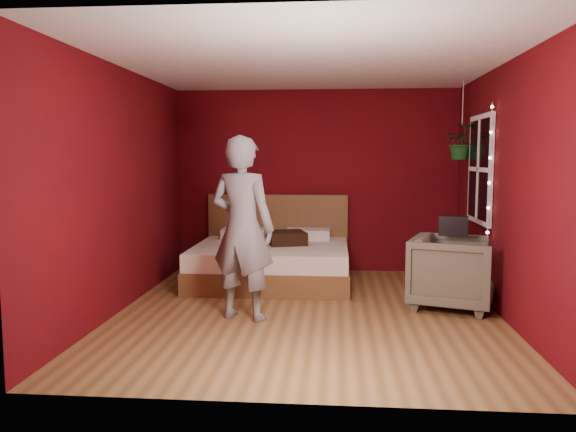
# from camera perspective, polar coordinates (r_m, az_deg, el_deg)

# --- Properties ---
(floor) EXTENTS (4.50, 4.50, 0.00)m
(floor) POSITION_cam_1_polar(r_m,az_deg,el_deg) (6.07, 1.99, -9.70)
(floor) COLOR olive
(floor) RESTS_ON ground
(room_walls) EXTENTS (4.04, 4.54, 2.62)m
(room_walls) POSITION_cam_1_polar(r_m,az_deg,el_deg) (5.84, 2.05, 6.36)
(room_walls) COLOR #5A090C
(room_walls) RESTS_ON ground
(window) EXTENTS (0.05, 0.97, 1.27)m
(window) POSITION_cam_1_polar(r_m,az_deg,el_deg) (6.94, 18.90, 4.51)
(window) COLOR white
(window) RESTS_ON room_walls
(fairy_lights) EXTENTS (0.04, 0.04, 1.45)m
(fairy_lights) POSITION_cam_1_polar(r_m,az_deg,el_deg) (6.43, 19.81, 4.38)
(fairy_lights) COLOR silver
(fairy_lights) RESTS_ON room_walls
(bed) EXTENTS (2.01, 1.71, 1.11)m
(bed) POSITION_cam_1_polar(r_m,az_deg,el_deg) (7.45, -1.63, -4.48)
(bed) COLOR brown
(bed) RESTS_ON ground
(person) EXTENTS (0.78, 0.63, 1.86)m
(person) POSITION_cam_1_polar(r_m,az_deg,el_deg) (5.66, -4.64, -1.27)
(person) COLOR slate
(person) RESTS_ON ground
(armchair) EXTENTS (1.09, 1.08, 0.79)m
(armchair) POSITION_cam_1_polar(r_m,az_deg,el_deg) (6.39, 16.40, -5.49)
(armchair) COLOR #5B5948
(armchair) RESTS_ON ground
(handbag) EXTENTS (0.33, 0.21, 0.22)m
(handbag) POSITION_cam_1_polar(r_m,az_deg,el_deg) (6.36, 16.46, -0.95)
(handbag) COLOR black
(handbag) RESTS_ON armchair
(throw_pillow) EXTENTS (0.59, 0.59, 0.17)m
(throw_pillow) POSITION_cam_1_polar(r_m,az_deg,el_deg) (7.37, -0.16, -2.23)
(throw_pillow) COLOR black
(throw_pillow) RESTS_ON bed
(hanging_plant) EXTENTS (0.51, 0.48, 0.99)m
(hanging_plant) POSITION_cam_1_polar(r_m,az_deg,el_deg) (7.52, 17.22, 7.17)
(hanging_plant) COLOR silver
(hanging_plant) RESTS_ON room_walls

